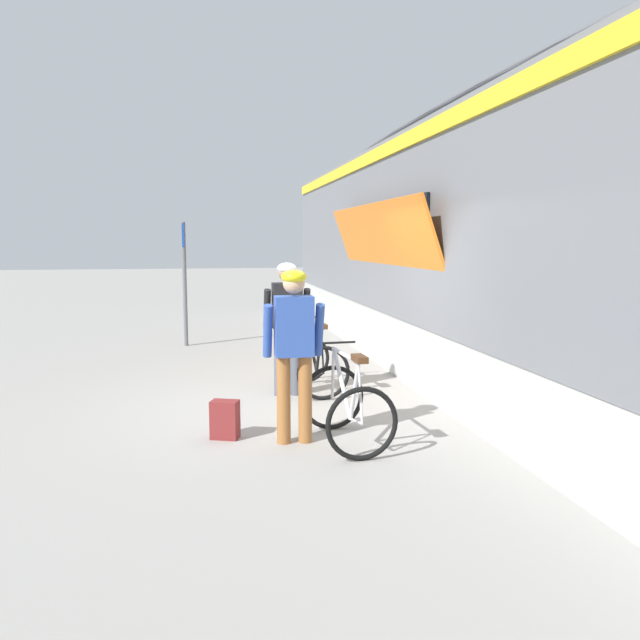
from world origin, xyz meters
name	(u,v)px	position (x,y,z in m)	size (l,w,h in m)	color
ground_plane	(300,407)	(0.00, 0.00, 0.00)	(80.00, 80.00, 0.00)	gray
train_car	(521,247)	(3.17, 0.52, 1.97)	(3.32, 19.44, 3.88)	slate
cyclist_near_in_blue	(294,340)	(-0.27, -1.35, 1.05)	(0.61, 0.31, 1.76)	#935B2D
cyclist_far_in_dark	(287,317)	(-0.07, 0.63, 1.05)	(0.61, 0.31, 1.76)	#4C515B
bicycle_near_silver	(346,405)	(0.23, -1.50, 0.40)	(0.78, 1.12, 0.99)	black
bicycle_far_black	(314,362)	(0.31, 0.78, 0.40)	(0.78, 1.11, 0.99)	black
backpack_on_platform	(225,420)	(-0.96, -1.09, 0.20)	(0.28, 0.18, 0.40)	maroon
platform_sign_post	(184,263)	(-1.49, 4.94, 1.62)	(0.08, 0.70, 2.40)	#595B60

